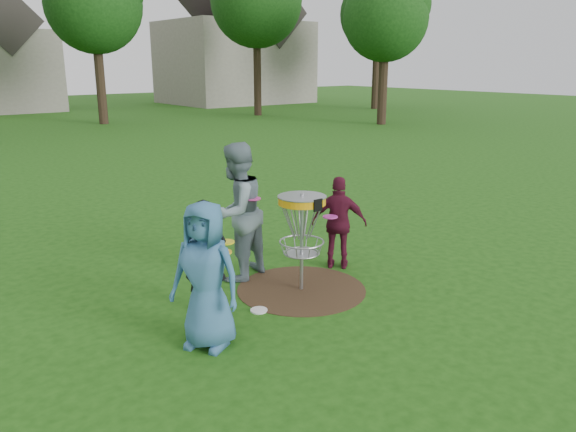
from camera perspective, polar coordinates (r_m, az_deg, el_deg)
ground at (r=7.91m, az=1.37°, el=-7.45°), size 100.00×100.00×0.00m
dirt_patch at (r=7.91m, az=1.37°, el=-7.43°), size 1.80×1.80×0.01m
player_blue at (r=6.19m, az=-8.36°, el=-6.01°), size 0.87×0.97×1.66m
player_black at (r=7.02m, az=-8.36°, el=-4.29°), size 0.62×0.62×1.46m
player_grey at (r=8.06m, az=-5.26°, el=0.41°), size 1.17×1.04×1.99m
player_maroon at (r=8.54m, az=5.22°, el=-0.71°), size 0.82×0.85×1.43m
disc_on_grass at (r=7.27m, az=-2.98°, el=-9.54°), size 0.22×0.22×0.02m
disc_golf_basket at (r=7.58m, az=1.42°, el=-0.33°), size 0.66×0.67×1.38m
held_discs at (r=7.35m, az=-2.70°, el=-0.97°), size 2.53×1.39×0.37m
house_row at (r=39.81m, az=-25.78°, el=15.47°), size 44.50×10.65×11.62m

